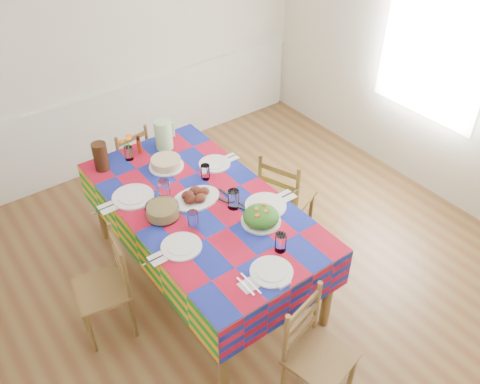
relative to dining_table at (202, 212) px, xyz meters
name	(u,v)px	position (x,y,z in m)	size (l,w,h in m)	color
room	(273,155)	(0.41, -0.37, 0.59)	(4.58, 5.08, 2.78)	brown
wainscot	(132,119)	(0.41, 2.12, -0.27)	(4.41, 0.06, 0.92)	white
window_right	(435,49)	(2.64, -0.07, 0.74)	(1.40, 1.40, 0.00)	white
dining_table	(202,212)	(0.00, 0.00, 0.00)	(1.18, 2.19, 0.85)	brown
setting_near_head	(274,261)	(0.04, -0.86, 0.13)	(0.48, 0.32, 0.14)	white
setting_left_near	(185,237)	(-0.33, -0.29, 0.13)	(0.54, 0.32, 0.14)	white
setting_left_far	(143,194)	(-0.33, 0.33, 0.13)	(0.62, 0.37, 0.16)	white
setting_right_near	(255,203)	(0.32, -0.29, 0.13)	(0.62, 0.36, 0.16)	white
setting_right_far	(212,166)	(0.33, 0.33, 0.13)	(0.52, 0.30, 0.13)	white
meat_platter	(196,197)	(-0.01, 0.06, 0.13)	(0.40, 0.29, 0.08)	white
salad_platter	(261,217)	(0.24, -0.46, 0.15)	(0.31, 0.31, 0.13)	white
pasta_bowl	(162,211)	(-0.32, 0.05, 0.14)	(0.26, 0.26, 0.09)	white
cake	(166,163)	(0.03, 0.60, 0.14)	(0.30, 0.30, 0.08)	white
serving_utensils	(232,201)	(0.21, -0.13, 0.10)	(0.16, 0.37, 0.01)	black
flower_vase	(128,150)	(-0.18, 0.89, 0.20)	(0.15, 0.13, 0.24)	white
hot_sauce	(139,144)	(-0.05, 0.94, 0.18)	(0.04, 0.04, 0.17)	#BA330E
green_pitcher	(164,134)	(0.17, 0.87, 0.23)	(0.16, 0.16, 0.27)	#B5E3A0
tea_pitcher	(101,156)	(-0.43, 0.90, 0.22)	(0.13, 0.13, 0.25)	#32190B
name_card	(284,284)	(-0.03, -1.05, 0.11)	(0.10, 0.03, 0.02)	white
chair_near	(315,355)	(-0.01, -1.39, -0.30)	(0.49, 0.47, 0.93)	brown
chair_far	(129,164)	(0.01, 1.39, -0.32)	(0.44, 0.43, 0.89)	brown
chair_left	(107,288)	(-0.88, -0.01, -0.30)	(0.46, 0.47, 0.92)	brown
chair_right	(284,199)	(0.88, -0.02, -0.27)	(0.54, 0.55, 0.98)	brown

